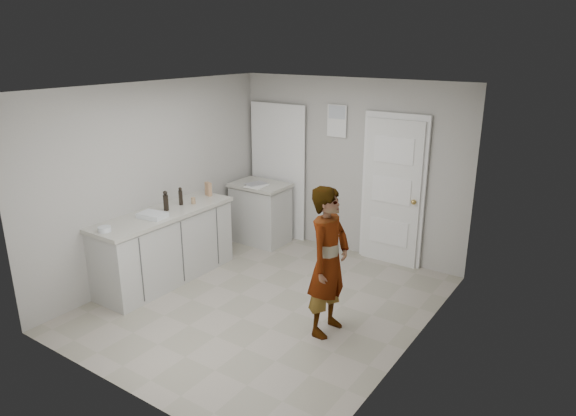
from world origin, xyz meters
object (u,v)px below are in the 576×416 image
Objects in this scene: spice_jar at (193,201)px; oil_cruet_b at (181,196)px; person at (328,262)px; baking_dish at (152,215)px; oil_cruet_a at (166,201)px; egg_bowl at (105,229)px; cake_mix_box at (208,189)px.

oil_cruet_b is at bearing -129.48° from spice_jar.
person is 2.39m from oil_cruet_b.
spice_jar is at bearing 50.52° from oil_cruet_b.
person is 4.53× the size of baking_dish.
oil_cruet_a is 0.31m from baking_dish.
spice_jar is 0.60× the size of egg_bowl.
spice_jar is (-2.27, 0.37, 0.17)m from person.
person is 2.30m from spice_jar.
person is 2.37m from oil_cruet_a.
oil_cruet_b is at bearing 84.03° from person.
oil_cruet_a is at bearing -102.60° from spice_jar.
person reaches higher than spice_jar.
spice_jar is 0.24× the size of baking_dish.
baking_dish is at bearing -66.69° from cake_mix_box.
egg_bowl is at bearing 111.77° from person.
egg_bowl is at bearing -94.06° from spice_jar.
oil_cruet_b is at bearing -71.28° from cake_mix_box.
spice_jar reaches higher than egg_bowl.
cake_mix_box is 2.15× the size of spice_jar.
person is at bearing -9.36° from spice_jar.
person reaches higher than oil_cruet_b.
oil_cruet_b reaches higher than spice_jar.
oil_cruet_b is (-0.00, -0.52, 0.02)m from cake_mix_box.
person is 6.71× the size of oil_cruet_b.
cake_mix_box is 1.71m from egg_bowl.
cake_mix_box is 0.53× the size of baking_dish.
oil_cruet_a reaches higher than egg_bowl.
cake_mix_box is 1.08m from baking_dish.
oil_cruet_a is 1.79× the size of egg_bowl.
spice_jar is 1.32m from egg_bowl.
cake_mix_box is 0.78× the size of oil_cruet_b.
baking_dish is 2.46× the size of egg_bowl.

